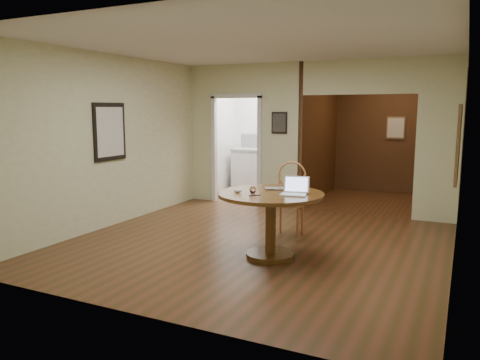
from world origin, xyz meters
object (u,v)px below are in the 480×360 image
at_px(closed_laptop, 280,189).
at_px(open_laptop, 295,190).
at_px(dining_table, 271,210).
at_px(chair, 290,195).

bearing_deg(closed_laptop, open_laptop, -61.14).
xyz_separation_m(dining_table, closed_laptop, (0.04, 0.21, 0.23)).
relative_size(dining_table, closed_laptop, 3.61).
xyz_separation_m(chair, closed_laptop, (0.15, -0.83, 0.23)).
distance_m(chair, open_laptop, 1.14).
bearing_deg(dining_table, closed_laptop, 80.20).
distance_m(dining_table, open_laptop, 0.41).
xyz_separation_m(open_laptop, closed_laptop, (-0.27, 0.19, -0.05)).
bearing_deg(dining_table, chair, 96.42).
height_order(open_laptop, closed_laptop, open_laptop).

